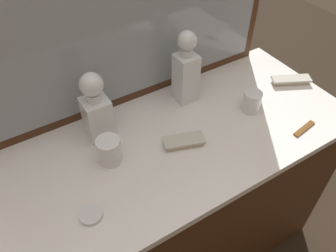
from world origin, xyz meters
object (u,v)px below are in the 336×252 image
Objects in this scene: crystal_decanter_front at (97,112)px; silver_brush_right at (291,80)px; silver_brush_rear at (184,141)px; crystal_decanter_center at (186,74)px; crystal_tumbler_left at (109,151)px; tortoiseshell_comb at (304,129)px; porcelain_dish at (91,215)px; crystal_tumbler_far_right at (251,102)px.

crystal_decanter_front is 1.56× the size of silver_brush_right.
silver_brush_rear is 0.60m from silver_brush_right.
crystal_tumbler_left is at bearing -160.63° from crystal_decanter_center.
crystal_decanter_center is at bearing 55.36° from silver_brush_rear.
crystal_tumbler_left reaches higher than silver_brush_right.
tortoiseshell_comb is at bearing -29.80° from crystal_decanter_front.
silver_brush_right reaches higher than porcelain_dish.
silver_brush_right is at bearing -0.89° from crystal_tumbler_left.
crystal_tumbler_far_right is (0.56, -0.19, -0.07)m from crystal_decanter_front.
tortoiseshell_comb is (0.42, -0.17, -0.01)m from silver_brush_rear.
silver_brush_right reaches higher than tortoiseshell_comb.
crystal_tumbler_far_right reaches higher than silver_brush_rear.
silver_brush_right is 1.50× the size of tortoiseshell_comb.
crystal_decanter_front is at bearing -178.50° from crystal_decanter_center.
crystal_tumbler_far_right is (0.18, -0.20, -0.08)m from crystal_decanter_center.
crystal_tumbler_far_right is 0.75× the size of tortoiseshell_comb.
porcelain_dish reaches higher than tortoiseshell_comb.
crystal_decanter_center is at bearing 29.63° from porcelain_dish.
crystal_decanter_center is at bearing 132.39° from crystal_tumbler_far_right.
crystal_decanter_center is at bearing 1.50° from crystal_decanter_front.
silver_brush_rear is at bearing -177.55° from crystal_tumbler_far_right.
silver_brush_right is (0.45, -0.15, -0.11)m from crystal_decanter_center.
tortoiseshell_comb is (0.28, -0.38, -0.12)m from crystal_decanter_center.
porcelain_dish is at bearing -130.29° from crystal_tumbler_left.
crystal_tumbler_far_right is 0.27m from silver_brush_right.
silver_brush_right is (0.83, -0.14, -0.10)m from crystal_decanter_front.
crystal_decanter_center is 1.76× the size of silver_brush_right.
crystal_decanter_center is 3.55× the size of crystal_tumbler_far_right.
silver_brush_right is (0.59, 0.06, 0.00)m from silver_brush_rear.
crystal_decanter_center is 1.93× the size of silver_brush_rear.
porcelain_dish is at bearing -171.16° from silver_brush_right.
crystal_decanter_center is at bearing 125.82° from tortoiseshell_comb.
porcelain_dish is (-0.54, -0.31, -0.12)m from crystal_decanter_center.
silver_brush_right is (0.27, 0.04, -0.03)m from crystal_tumbler_far_right.
silver_brush_rear reaches higher than porcelain_dish.
crystal_decanter_front is at bearing 80.95° from crystal_tumbler_left.
crystal_decanter_center is 4.25× the size of porcelain_dish.
crystal_decanter_center is 0.28m from silver_brush_rear.
silver_brush_rear and silver_brush_right have the same top height.
crystal_decanter_center is 0.49m from silver_brush_right.
crystal_decanter_front is at bearing 139.21° from silver_brush_rear.
silver_brush_rear is at bearing -124.64° from crystal_decanter_center.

